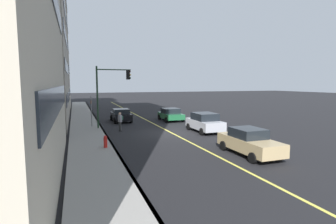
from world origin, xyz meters
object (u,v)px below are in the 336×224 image
(car_black, at_px, (121,115))
(traffic_light_mast, at_px, (110,87))
(car_silver, at_px, (205,122))
(fire_hydrant, at_px, (105,143))
(car_green, at_px, (171,114))
(pedestrian_with_backpack, at_px, (120,120))
(car_tan, at_px, (249,142))
(street_sign_post, at_px, (91,109))

(car_black, xyz_separation_m, traffic_light_mast, (-4.52, 1.70, 3.20))
(car_black, bearing_deg, traffic_light_mast, 159.34)
(car_silver, relative_size, fire_hydrant, 4.30)
(car_green, height_order, car_silver, car_silver)
(pedestrian_with_backpack, relative_size, fire_hydrant, 1.81)
(car_black, bearing_deg, car_tan, -163.39)
(car_black, distance_m, pedestrian_with_backpack, 6.13)
(car_green, relative_size, car_silver, 0.95)
(car_green, distance_m, car_tan, 15.08)
(pedestrian_with_backpack, bearing_deg, car_silver, -111.58)
(fire_hydrant, bearing_deg, car_tan, -117.32)
(car_green, distance_m, car_black, 5.60)
(car_tan, height_order, fire_hydrant, car_tan)
(car_silver, bearing_deg, pedestrian_with_backpack, 68.42)
(street_sign_post, bearing_deg, car_silver, -120.15)
(pedestrian_with_backpack, height_order, street_sign_post, street_sign_post)
(car_black, relative_size, car_silver, 1.02)
(car_tan, bearing_deg, car_silver, -7.50)
(pedestrian_with_backpack, xyz_separation_m, traffic_light_mast, (1.51, 0.63, 2.94))
(car_tan, xyz_separation_m, street_sign_post, (13.00, 8.26, 0.99))
(car_green, distance_m, pedestrian_with_backpack, 8.03)
(car_tan, xyz_separation_m, fire_hydrant, (4.11, 7.95, -0.33))
(car_green, relative_size, street_sign_post, 1.27)
(car_green, distance_m, traffic_light_mast, 8.44)
(car_silver, height_order, fire_hydrant, car_silver)
(car_silver, height_order, car_tan, car_silver)
(car_green, relative_size, traffic_light_mast, 0.66)
(car_green, height_order, fire_hydrant, car_green)
(car_green, bearing_deg, traffic_light_mast, 113.99)
(car_green, height_order, car_black, car_green)
(fire_hydrant, bearing_deg, traffic_light_mast, -9.92)
(fire_hydrant, bearing_deg, pedestrian_with_backpack, -17.62)
(car_silver, distance_m, car_tan, 7.69)
(street_sign_post, xyz_separation_m, fire_hydrant, (-8.89, -0.30, -1.32))
(car_silver, xyz_separation_m, street_sign_post, (5.38, 9.26, 0.93))
(car_green, xyz_separation_m, traffic_light_mast, (-3.18, 7.14, 3.20))
(car_black, distance_m, street_sign_post, 4.90)
(car_silver, bearing_deg, car_black, 33.87)
(car_green, xyz_separation_m, street_sign_post, (-2.06, 8.80, 1.05))
(car_black, xyz_separation_m, pedestrian_with_backpack, (-6.03, 1.07, 0.26))
(car_green, height_order, street_sign_post, street_sign_post)
(car_tan, distance_m, street_sign_post, 15.43)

